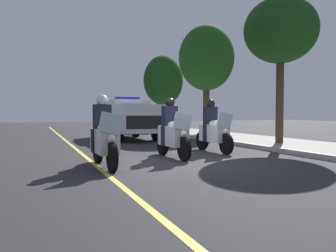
% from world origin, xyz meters
% --- Properties ---
extents(ground_plane, '(80.00, 80.00, 0.00)m').
position_xyz_m(ground_plane, '(0.00, 0.00, 0.00)').
color(ground_plane, '#28282B').
extents(curb_strip, '(48.00, 0.24, 0.15)m').
position_xyz_m(curb_strip, '(0.00, 3.80, 0.07)').
color(curb_strip, '#9E9B93').
rests_on(curb_strip, ground).
extents(lane_stripe_center, '(48.00, 0.12, 0.01)m').
position_xyz_m(lane_stripe_center, '(0.00, -2.19, 0.00)').
color(lane_stripe_center, '#E0D14C').
rests_on(lane_stripe_center, ground).
extents(police_motorcycle_lead_left, '(2.14, 0.57, 1.72)m').
position_xyz_m(police_motorcycle_lead_left, '(0.19, -2.04, 0.70)').
color(police_motorcycle_lead_left, black).
rests_on(police_motorcycle_lead_left, ground).
extents(police_motorcycle_lead_right, '(2.14, 0.57, 1.72)m').
position_xyz_m(police_motorcycle_lead_right, '(-0.74, 0.10, 0.70)').
color(police_motorcycle_lead_right, black).
rests_on(police_motorcycle_lead_right, ground).
extents(police_motorcycle_trailing, '(2.14, 0.57, 1.72)m').
position_xyz_m(police_motorcycle_trailing, '(-1.49, 1.86, 0.70)').
color(police_motorcycle_trailing, black).
rests_on(police_motorcycle_trailing, ground).
extents(police_suv, '(4.95, 2.17, 2.05)m').
position_xyz_m(police_suv, '(-7.77, 0.70, 1.07)').
color(police_suv, silver).
rests_on(police_suv, ground).
extents(cyclist_background, '(1.76, 0.33, 1.69)m').
position_xyz_m(cyclist_background, '(-11.84, 2.99, 0.84)').
color(cyclist_background, black).
rests_on(cyclist_background, ground).
extents(tree_mid_block, '(2.82, 2.82, 5.68)m').
position_xyz_m(tree_mid_block, '(-2.48, 5.39, 4.46)').
color(tree_mid_block, '#42301E').
rests_on(tree_mid_block, sidewalk_strip).
extents(tree_far_back, '(3.22, 3.22, 6.26)m').
position_xyz_m(tree_far_back, '(-9.30, 5.85, 4.44)').
color(tree_far_back, '#42301E').
rests_on(tree_far_back, sidewalk_strip).
extents(tree_behind_suv, '(3.15, 3.15, 5.75)m').
position_xyz_m(tree_behind_suv, '(-17.00, 6.15, 3.85)').
color(tree_behind_suv, '#42301E').
rests_on(tree_behind_suv, sidewalk_strip).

